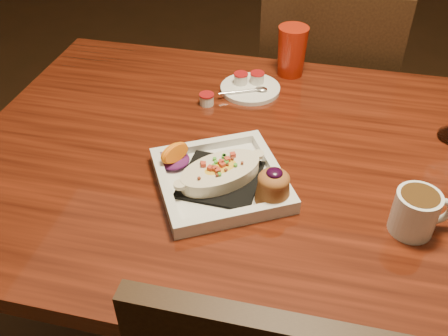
% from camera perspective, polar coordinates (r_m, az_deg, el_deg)
% --- Properties ---
extents(table, '(1.50, 0.90, 0.75)m').
position_cam_1_polar(table, '(1.12, 9.54, -3.42)').
color(table, '#641F0E').
rests_on(table, floor).
extents(chair_far, '(0.42, 0.42, 0.93)m').
position_cam_1_polar(chair_far, '(1.72, 11.10, 7.06)').
color(chair_far, black).
rests_on(chair_far, floor).
extents(plate, '(0.33, 0.33, 0.08)m').
position_cam_1_polar(plate, '(0.97, 0.35, -1.14)').
color(plate, silver).
rests_on(plate, table).
extents(coffee_mug, '(0.11, 0.08, 0.08)m').
position_cam_1_polar(coffee_mug, '(0.94, 21.18, -4.61)').
color(coffee_mug, silver).
rests_on(coffee_mug, table).
extents(saucer, '(0.15, 0.15, 0.10)m').
position_cam_1_polar(saucer, '(1.29, 2.91, 9.28)').
color(saucer, silver).
rests_on(saucer, table).
extents(creamer_loose, '(0.04, 0.04, 0.03)m').
position_cam_1_polar(creamer_loose, '(1.23, -1.99, 7.88)').
color(creamer_loose, silver).
rests_on(creamer_loose, table).
extents(red_tumbler, '(0.08, 0.08, 0.13)m').
position_cam_1_polar(red_tumbler, '(1.35, 7.75, 13.08)').
color(red_tumbler, '#A51E0B').
rests_on(red_tumbler, table).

